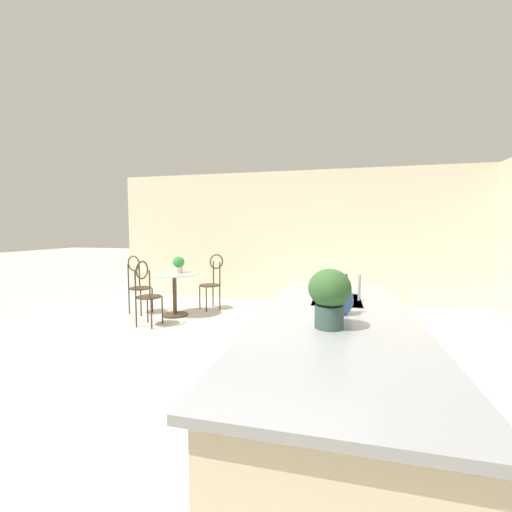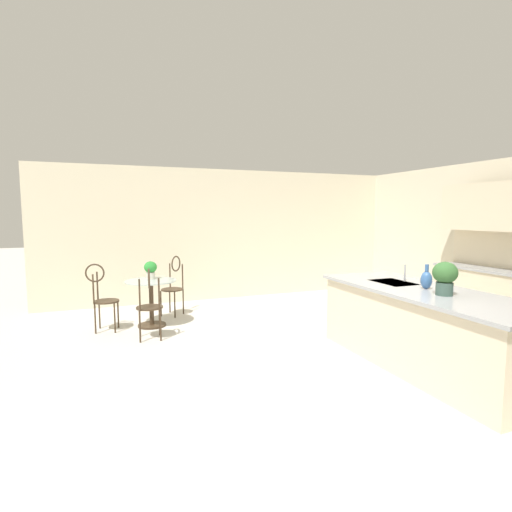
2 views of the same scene
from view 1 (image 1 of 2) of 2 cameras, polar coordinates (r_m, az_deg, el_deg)
The scene contains 11 objects.
ground_plane at distance 3.16m, azimuth -3.83°, elevation -24.12°, with size 40.00×40.00×0.00m, color beige.
wall_left_window at distance 6.95m, azimuth 6.89°, elevation 3.23°, with size 0.12×7.80×2.70m, color beige.
kitchen_island at distance 2.57m, azimuth 13.42°, elevation -19.82°, with size 2.80×1.06×0.92m.
bistro_table at distance 6.01m, azimuth -13.77°, elevation -5.75°, with size 0.80×0.80×0.74m.
chair_near_window at distance 5.44m, azimuth -18.24°, elevation -5.61°, with size 0.50×0.41×1.04m.
chair_by_island at distance 6.36m, azimuth -7.50°, elevation -3.93°, with size 0.54×0.54×1.04m.
chair_toward_desk at distance 6.37m, azimuth -19.57°, elevation -4.17°, with size 0.45×0.51×1.04m.
sink_faucet at distance 2.93m, azimuth 17.27°, elevation -5.20°, with size 0.02×0.02×0.22m, color #B2B5BA.
potted_plant_on_table at distance 6.07m, azimuth -13.10°, elevation -1.29°, with size 0.20×0.20×0.29m.
potted_plant_counter_near at distance 2.07m, azimuth 12.48°, elevation -6.42°, with size 0.26×0.26×0.36m.
vase_on_counter at distance 2.44m, azimuth 14.83°, elevation -7.14°, with size 0.13×0.13×0.29m.
Camera 1 is at (2.64, 0.85, 1.52)m, focal length 23.35 mm.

